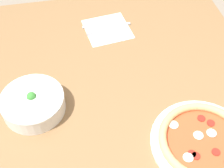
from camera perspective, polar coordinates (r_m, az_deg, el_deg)
dining_table at (r=1.18m, az=3.96°, el=-5.59°), size 1.30×1.00×0.78m
pizza at (r=1.02m, az=16.36°, el=-10.01°), size 0.33×0.33×0.04m
bowl at (r=1.07m, az=-14.25°, el=-3.29°), size 0.21×0.21×0.08m
napkin at (r=1.36m, az=-0.83°, el=9.99°), size 0.21×0.21×0.00m
fork at (r=1.34m, az=-0.53°, el=9.39°), size 0.02×0.19×0.00m
knife at (r=1.37m, az=-0.63°, el=10.72°), size 0.03×0.21×0.01m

